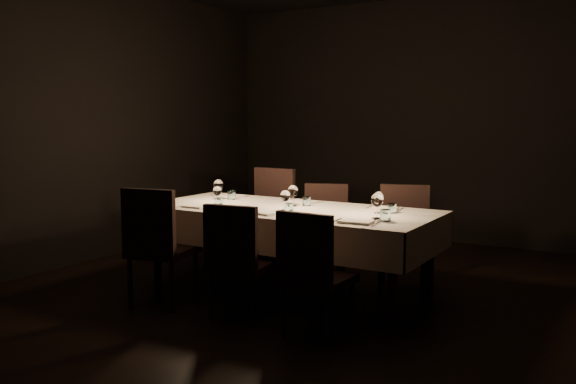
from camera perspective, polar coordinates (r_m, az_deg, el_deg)
The scene contains 14 objects.
room at distance 5.15m, azimuth 0.00°, elevation 6.63°, with size 5.01×6.01×3.01m.
dining_table at distance 5.22m, azimuth 0.00°, elevation -2.32°, with size 2.52×1.12×0.76m.
chair_near_left at distance 5.04m, azimuth -12.16°, elevation -4.55°, with size 0.55×0.55×0.98m.
place_setting_near_left at distance 5.39m, azimuth -7.21°, elevation -0.59°, with size 0.29×0.39×0.16m.
chair_near_center at distance 4.62m, azimuth -4.80°, elevation -5.97°, with size 0.49×0.49×0.89m.
place_setting_near_center at distance 4.99m, azimuth -0.78°, elevation -1.11°, with size 0.32×0.40×0.17m.
chair_near_right at distance 4.22m, azimuth 2.26°, elevation -7.15°, with size 0.45×0.45×0.90m.
place_setting_near_right at distance 4.61m, azimuth 7.94°, elevation -1.69°, with size 0.37×0.42×0.20m.
chair_far_left at distance 6.24m, azimuth -1.93°, elevation -2.04°, with size 0.51×0.51×1.01m.
place_setting_far_left at distance 5.84m, azimuth -5.91°, elevation 0.11°, with size 0.36×0.41×0.19m.
chair_far_center at distance 5.92m, azimuth 3.46°, elevation -3.12°, with size 0.54×0.54×0.89m.
place_setting_far_center at distance 5.39m, azimuth 1.04°, elevation -0.44°, with size 0.35×0.41×0.19m.
chair_far_right at distance 5.59m, azimuth 10.76°, elevation -3.64°, with size 0.56×0.56×0.93m.
place_setting_far_right at distance 5.04m, azimuth 8.91°, elevation -1.06°, with size 0.33×0.40×0.18m.
Camera 1 is at (2.66, -4.41, 1.53)m, focal length 38.00 mm.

